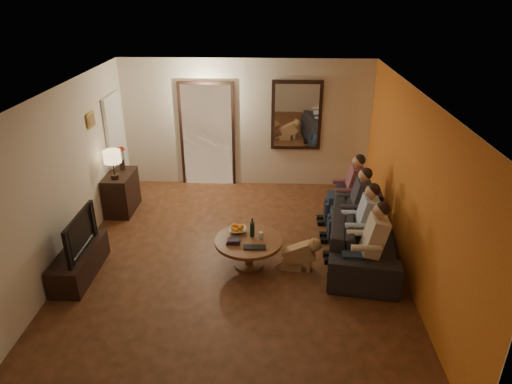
{
  "coord_description": "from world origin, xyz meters",
  "views": [
    {
      "loc": [
        0.54,
        -5.91,
        3.95
      ],
      "look_at": [
        0.3,
        0.3,
        1.05
      ],
      "focal_mm": 32.0,
      "sensor_mm": 36.0,
      "label": 1
    }
  ],
  "objects_px": {
    "person_d": "(350,193)",
    "dresser": "(122,192)",
    "sofa": "(363,230)",
    "dog": "(299,253)",
    "person_c": "(355,208)",
    "wine_bottle": "(252,227)",
    "coffee_table": "(249,252)",
    "tv": "(74,233)",
    "table_lamp": "(113,165)",
    "laptop": "(255,249)",
    "bowl": "(238,230)",
    "tv_stand": "(80,262)",
    "person_a": "(369,248)",
    "person_b": "(361,227)"
  },
  "relations": [
    {
      "from": "person_d",
      "to": "coffee_table",
      "type": "relative_size",
      "value": 1.19
    },
    {
      "from": "tv_stand",
      "to": "person_d",
      "type": "relative_size",
      "value": 1.03
    },
    {
      "from": "person_b",
      "to": "laptop",
      "type": "distance_m",
      "value": 1.65
    },
    {
      "from": "dog",
      "to": "coffee_table",
      "type": "bearing_deg",
      "value": -179.78
    },
    {
      "from": "person_d",
      "to": "bowl",
      "type": "relative_size",
      "value": 4.63
    },
    {
      "from": "dresser",
      "to": "person_b",
      "type": "distance_m",
      "value": 4.42
    },
    {
      "from": "person_a",
      "to": "person_b",
      "type": "distance_m",
      "value": 0.6
    },
    {
      "from": "table_lamp",
      "to": "tv_stand",
      "type": "relative_size",
      "value": 0.44
    },
    {
      "from": "person_d",
      "to": "dog",
      "type": "relative_size",
      "value": 2.14
    },
    {
      "from": "sofa",
      "to": "laptop",
      "type": "bearing_deg",
      "value": 123.36
    },
    {
      "from": "sofa",
      "to": "person_b",
      "type": "height_order",
      "value": "person_b"
    },
    {
      "from": "person_a",
      "to": "person_b",
      "type": "height_order",
      "value": "same"
    },
    {
      "from": "person_a",
      "to": "bowl",
      "type": "height_order",
      "value": "person_a"
    },
    {
      "from": "table_lamp",
      "to": "wine_bottle",
      "type": "height_order",
      "value": "table_lamp"
    },
    {
      "from": "dog",
      "to": "person_c",
      "type": "bearing_deg",
      "value": 48.59
    },
    {
      "from": "tv_stand",
      "to": "person_a",
      "type": "relative_size",
      "value": 1.03
    },
    {
      "from": "tv_stand",
      "to": "coffee_table",
      "type": "distance_m",
      "value": 2.48
    },
    {
      "from": "dresser",
      "to": "table_lamp",
      "type": "bearing_deg",
      "value": -90.0
    },
    {
      "from": "dog",
      "to": "tv",
      "type": "bearing_deg",
      "value": -169.6
    },
    {
      "from": "dog",
      "to": "tv_stand",
      "type": "bearing_deg",
      "value": -169.6
    },
    {
      "from": "person_a",
      "to": "laptop",
      "type": "bearing_deg",
      "value": 175.36
    },
    {
      "from": "tv_stand",
      "to": "bowl",
      "type": "xyz_separation_m",
      "value": [
        2.28,
        0.55,
        0.27
      ]
    },
    {
      "from": "person_c",
      "to": "laptop",
      "type": "height_order",
      "value": "person_c"
    },
    {
      "from": "person_b",
      "to": "dresser",
      "type": "bearing_deg",
      "value": 159.55
    },
    {
      "from": "dresser",
      "to": "person_c",
      "type": "distance_m",
      "value": 4.25
    },
    {
      "from": "table_lamp",
      "to": "tv",
      "type": "height_order",
      "value": "table_lamp"
    },
    {
      "from": "dresser",
      "to": "dog",
      "type": "distance_m",
      "value": 3.68
    },
    {
      "from": "person_d",
      "to": "wine_bottle",
      "type": "xyz_separation_m",
      "value": [
        -1.63,
        -1.29,
        0.01
      ]
    },
    {
      "from": "wine_bottle",
      "to": "tv",
      "type": "bearing_deg",
      "value": -170.17
    },
    {
      "from": "table_lamp",
      "to": "coffee_table",
      "type": "xyz_separation_m",
      "value": [
        2.46,
        -1.51,
        -0.78
      ]
    },
    {
      "from": "tv",
      "to": "person_d",
      "type": "xyz_separation_m",
      "value": [
        4.14,
        1.73,
        -0.1
      ]
    },
    {
      "from": "table_lamp",
      "to": "bowl",
      "type": "distance_m",
      "value": 2.67
    },
    {
      "from": "sofa",
      "to": "dog",
      "type": "relative_size",
      "value": 4.53
    },
    {
      "from": "person_c",
      "to": "bowl",
      "type": "height_order",
      "value": "person_c"
    },
    {
      "from": "dresser",
      "to": "laptop",
      "type": "xyz_separation_m",
      "value": [
        2.56,
        -2.01,
        0.09
      ]
    },
    {
      "from": "table_lamp",
      "to": "dresser",
      "type": "bearing_deg",
      "value": 90.0
    },
    {
      "from": "coffee_table",
      "to": "laptop",
      "type": "xyz_separation_m",
      "value": [
        0.1,
        -0.28,
        0.24
      ]
    },
    {
      "from": "tv_stand",
      "to": "laptop",
      "type": "xyz_separation_m",
      "value": [
        2.56,
        0.05,
        0.26
      ]
    },
    {
      "from": "bowl",
      "to": "wine_bottle",
      "type": "relative_size",
      "value": 0.84
    },
    {
      "from": "person_d",
      "to": "dresser",
      "type": "bearing_deg",
      "value": 175.28
    },
    {
      "from": "sofa",
      "to": "bowl",
      "type": "distance_m",
      "value": 1.98
    },
    {
      "from": "table_lamp",
      "to": "laptop",
      "type": "height_order",
      "value": "table_lamp"
    },
    {
      "from": "dresser",
      "to": "person_a",
      "type": "distance_m",
      "value": 4.66
    },
    {
      "from": "person_b",
      "to": "table_lamp",
      "type": "bearing_deg",
      "value": 162.28
    },
    {
      "from": "sofa",
      "to": "person_d",
      "type": "xyz_separation_m",
      "value": [
        -0.1,
        0.9,
        0.23
      ]
    },
    {
      "from": "table_lamp",
      "to": "person_b",
      "type": "bearing_deg",
      "value": -17.72
    },
    {
      "from": "tv_stand",
      "to": "person_b",
      "type": "xyz_separation_m",
      "value": [
        4.14,
        0.53,
        0.39
      ]
    },
    {
      "from": "person_a",
      "to": "person_b",
      "type": "bearing_deg",
      "value": 90.0
    },
    {
      "from": "bowl",
      "to": "tv_stand",
      "type": "bearing_deg",
      "value": -166.31
    },
    {
      "from": "tv_stand",
      "to": "coffee_table",
      "type": "height_order",
      "value": "coffee_table"
    }
  ]
}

